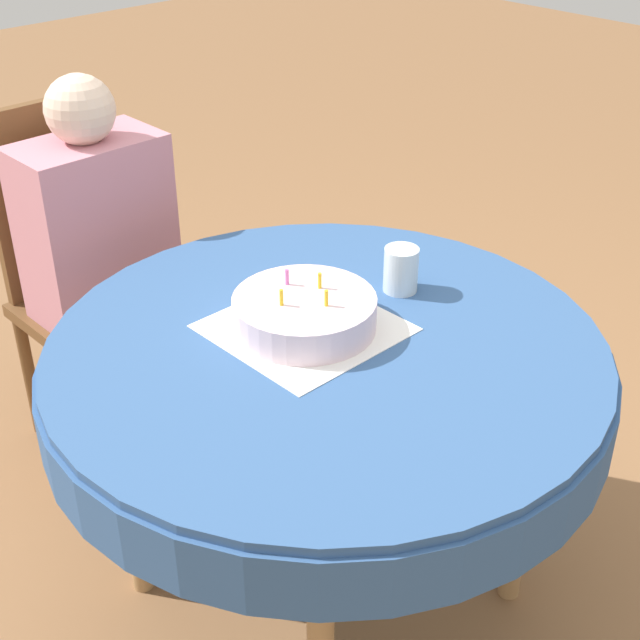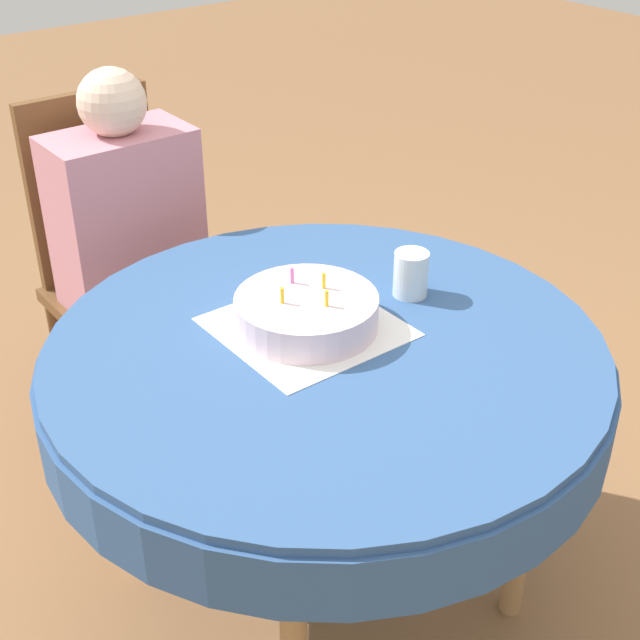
{
  "view_description": "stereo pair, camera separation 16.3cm",
  "coord_description": "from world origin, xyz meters",
  "px_view_note": "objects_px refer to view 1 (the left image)",
  "views": [
    {
      "loc": [
        -1.06,
        -1.1,
        1.68
      ],
      "look_at": [
        0.0,
        0.02,
        0.76
      ],
      "focal_mm": 50.0,
      "sensor_mm": 36.0,
      "label": 1
    },
    {
      "loc": [
        -0.94,
        -1.2,
        1.68
      ],
      "look_at": [
        0.0,
        0.02,
        0.76
      ],
      "focal_mm": 50.0,
      "sensor_mm": 36.0,
      "label": 2
    }
  ],
  "objects_px": {
    "chair": "(89,273)",
    "birthday_cake": "(304,313)",
    "drinking_glass": "(401,270)",
    "person": "(102,240)"
  },
  "relations": [
    {
      "from": "chair",
      "to": "person",
      "type": "height_order",
      "value": "person"
    },
    {
      "from": "birthday_cake",
      "to": "drinking_glass",
      "type": "xyz_separation_m",
      "value": [
        0.27,
        -0.03,
        0.01
      ]
    },
    {
      "from": "chair",
      "to": "birthday_cake",
      "type": "height_order",
      "value": "chair"
    },
    {
      "from": "chair",
      "to": "drinking_glass",
      "type": "distance_m",
      "value": 0.98
    },
    {
      "from": "person",
      "to": "drinking_glass",
      "type": "height_order",
      "value": "person"
    },
    {
      "from": "birthday_cake",
      "to": "drinking_glass",
      "type": "relative_size",
      "value": 2.92
    },
    {
      "from": "birthday_cake",
      "to": "drinking_glass",
      "type": "height_order",
      "value": "birthday_cake"
    },
    {
      "from": "person",
      "to": "drinking_glass",
      "type": "xyz_separation_m",
      "value": [
        0.28,
        -0.8,
        0.12
      ]
    },
    {
      "from": "chair",
      "to": "birthday_cake",
      "type": "relative_size",
      "value": 3.28
    },
    {
      "from": "person",
      "to": "birthday_cake",
      "type": "distance_m",
      "value": 0.78
    }
  ]
}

